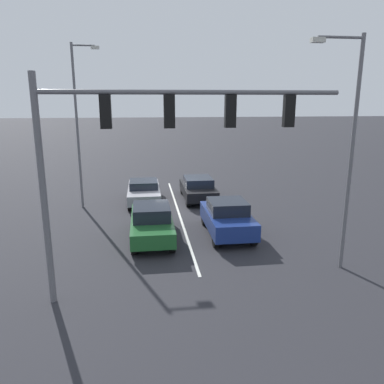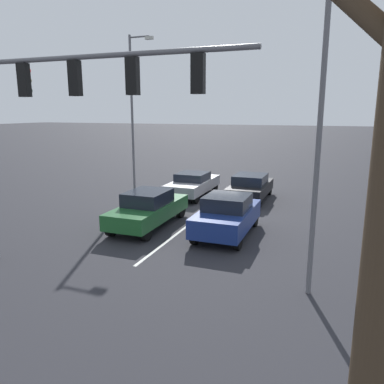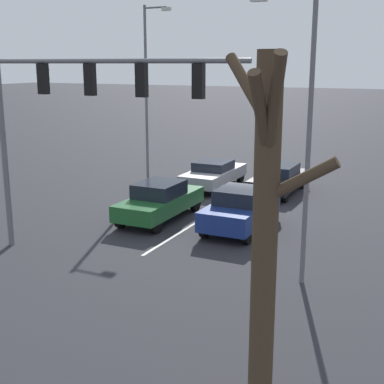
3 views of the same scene
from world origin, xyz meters
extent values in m
plane|color=#28282D|center=(0.00, 0.00, 0.00)|extent=(240.00, 240.00, 0.00)
cube|color=silver|center=(0.00, 1.77, 0.01)|extent=(0.12, 15.54, 0.01)
cube|color=navy|center=(-1.91, 5.36, 0.71)|extent=(1.92, 4.18, 0.74)
cube|color=black|center=(-1.91, 5.37, 1.36)|extent=(1.69, 1.81, 0.55)
cube|color=red|center=(-2.59, 3.31, 0.90)|extent=(0.24, 0.06, 0.12)
cube|color=red|center=(-1.24, 3.31, 0.90)|extent=(0.24, 0.06, 0.12)
cylinder|color=black|center=(-2.74, 6.86, 0.34)|extent=(0.22, 0.69, 0.69)
cylinder|color=black|center=(-1.09, 6.86, 0.34)|extent=(0.22, 0.69, 0.69)
cylinder|color=black|center=(-2.74, 3.87, 0.34)|extent=(0.22, 0.69, 0.69)
cylinder|color=black|center=(-1.09, 3.87, 0.34)|extent=(0.22, 0.69, 0.69)
cube|color=#1E5928|center=(1.58, 5.44, 0.68)|extent=(1.83, 4.69, 0.64)
cube|color=black|center=(1.58, 5.49, 1.28)|extent=(1.61, 2.00, 0.58)
cube|color=red|center=(0.94, 3.14, 0.83)|extent=(0.24, 0.06, 0.12)
cube|color=red|center=(2.22, 3.14, 0.83)|extent=(0.24, 0.06, 0.12)
cylinder|color=black|center=(0.80, 7.18, 0.36)|extent=(0.22, 0.71, 0.71)
cylinder|color=black|center=(2.36, 7.18, 0.36)|extent=(0.22, 0.71, 0.71)
cylinder|color=black|center=(0.80, 3.70, 0.36)|extent=(0.22, 0.71, 0.71)
cylinder|color=black|center=(2.36, 3.70, 0.36)|extent=(0.22, 0.71, 0.71)
cube|color=gray|center=(1.90, -0.86, 0.65)|extent=(1.89, 4.71, 0.59)
cube|color=black|center=(1.90, -0.80, 1.17)|extent=(1.67, 1.86, 0.45)
cube|color=red|center=(1.23, -3.18, 0.79)|extent=(0.24, 0.06, 0.12)
cube|color=red|center=(2.56, -3.18, 0.79)|extent=(0.24, 0.06, 0.12)
cylinder|color=black|center=(1.08, 0.89, 0.35)|extent=(0.22, 0.70, 0.70)
cylinder|color=black|center=(2.71, 0.89, 0.35)|extent=(0.22, 0.70, 0.70)
cylinder|color=black|center=(1.08, -2.62, 0.35)|extent=(0.22, 0.70, 0.70)
cylinder|color=black|center=(2.71, -2.62, 0.35)|extent=(0.22, 0.70, 0.70)
cube|color=black|center=(-1.48, -1.08, 0.63)|extent=(1.90, 4.38, 0.60)
cube|color=black|center=(-1.48, -1.00, 1.19)|extent=(1.67, 2.11, 0.52)
cube|color=red|center=(-2.15, -3.23, 0.78)|extent=(0.24, 0.06, 0.12)
cube|color=red|center=(-0.82, -3.23, 0.78)|extent=(0.24, 0.06, 0.12)
cylinder|color=black|center=(-2.30, 0.53, 0.33)|extent=(0.22, 0.65, 0.65)
cylinder|color=black|center=(-0.66, 0.53, 0.33)|extent=(0.22, 0.65, 0.65)
cylinder|color=black|center=(-2.30, -2.70, 0.33)|extent=(0.22, 0.65, 0.65)
cylinder|color=black|center=(-0.66, -2.70, 0.33)|extent=(0.22, 0.65, 0.65)
cylinder|color=slate|center=(4.79, 10.54, 3.44)|extent=(0.20, 0.20, 6.89)
cylinder|color=slate|center=(0.38, 10.54, 6.34)|extent=(8.82, 0.14, 0.14)
cube|color=black|center=(-2.53, 10.54, 5.79)|extent=(0.32, 0.22, 0.95)
sphere|color=red|center=(-2.53, 10.38, 6.08)|extent=(0.20, 0.20, 0.20)
sphere|color=#4C420C|center=(-2.53, 10.38, 5.79)|extent=(0.20, 0.20, 0.20)
sphere|color=#0A3814|center=(-2.53, 10.38, 5.51)|extent=(0.20, 0.20, 0.20)
cube|color=black|center=(-0.72, 10.54, 5.79)|extent=(0.32, 0.22, 0.95)
sphere|color=red|center=(-0.72, 10.38, 6.08)|extent=(0.20, 0.20, 0.20)
sphere|color=#4C420C|center=(-0.72, 10.38, 5.79)|extent=(0.20, 0.20, 0.20)
sphere|color=#0A3814|center=(-0.72, 10.38, 5.51)|extent=(0.20, 0.20, 0.20)
cube|color=black|center=(1.08, 10.54, 5.79)|extent=(0.32, 0.22, 0.95)
sphere|color=red|center=(1.08, 10.38, 6.08)|extent=(0.20, 0.20, 0.20)
sphere|color=#4C420C|center=(1.08, 10.38, 5.79)|extent=(0.20, 0.20, 0.20)
sphere|color=#0A3814|center=(1.08, 10.38, 5.51)|extent=(0.20, 0.20, 0.20)
cube|color=black|center=(2.89, 10.54, 5.79)|extent=(0.32, 0.22, 0.95)
sphere|color=red|center=(2.89, 10.38, 6.08)|extent=(0.20, 0.20, 0.20)
sphere|color=#4C420C|center=(2.89, 10.38, 5.79)|extent=(0.20, 0.20, 0.20)
sphere|color=#0A3814|center=(2.89, 10.38, 5.51)|extent=(0.20, 0.20, 0.20)
cylinder|color=slate|center=(5.49, -0.25, 4.56)|extent=(0.14, 0.14, 9.12)
cylinder|color=slate|center=(4.87, -0.25, 8.97)|extent=(1.23, 0.09, 0.09)
cube|color=beige|center=(4.25, -0.25, 8.87)|extent=(0.44, 0.24, 0.16)
cylinder|color=slate|center=(-5.37, 9.41, 4.12)|extent=(0.14, 0.14, 8.24)
cylinder|color=slate|center=(-4.59, 9.41, 8.09)|extent=(1.56, 0.09, 0.09)
cube|color=beige|center=(-3.80, 9.41, 7.99)|extent=(0.44, 0.24, 0.16)
camera|label=1|loc=(1.87, 21.58, 6.11)|focal=35.00mm
camera|label=2|loc=(-5.74, 19.43, 4.90)|focal=35.00mm
camera|label=3|loc=(-8.81, 24.03, 6.26)|focal=50.00mm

